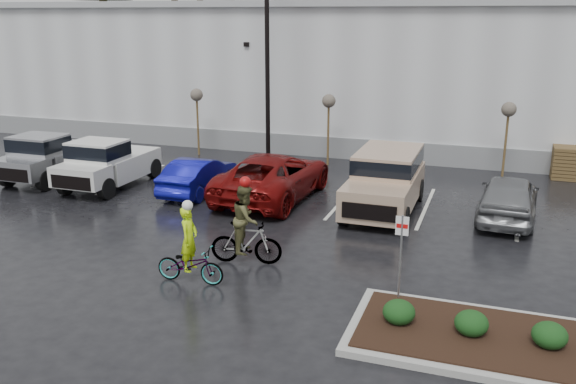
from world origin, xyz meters
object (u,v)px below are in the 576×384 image
(lamppost, at_px, (267,36))
(cyclist_olive, at_px, (246,233))
(pallet_stack_a, at_px, (567,163))
(fire_lane_sign, at_px, (401,248))
(sapling_mid, at_px, (329,105))
(pickup_silver, at_px, (56,155))
(sapling_west, at_px, (197,98))
(car_grey, at_px, (508,197))
(suv_tan, at_px, (385,183))
(car_blue, at_px, (199,175))
(sapling_east, at_px, (508,114))
(car_red, at_px, (273,176))
(pickup_white, at_px, (113,161))
(cyclist_hivis, at_px, (190,257))

(lamppost, relative_size, cyclist_olive, 3.76)
(pallet_stack_a, xyz_separation_m, fire_lane_sign, (-4.70, -13.80, 0.73))
(sapling_mid, height_order, pickup_silver, sapling_mid)
(lamppost, xyz_separation_m, sapling_west, (-4.00, 1.00, -2.96))
(fire_lane_sign, bearing_deg, lamppost, 123.46)
(fire_lane_sign, xyz_separation_m, car_grey, (2.39, 7.41, -0.64))
(sapling_west, height_order, pickup_silver, sapling_west)
(lamppost, relative_size, suv_tan, 1.81)
(sapling_west, height_order, pallet_stack_a, sapling_west)
(lamppost, bearing_deg, pallet_stack_a, 9.09)
(lamppost, distance_m, cyclist_olive, 12.22)
(car_grey, bearing_deg, pallet_stack_a, -106.35)
(pallet_stack_a, bearing_deg, cyclist_olive, -125.43)
(cyclist_olive, bearing_deg, car_blue, 26.44)
(sapling_east, height_order, car_red, sapling_east)
(sapling_west, relative_size, pickup_white, 0.62)
(lamppost, bearing_deg, cyclist_hivis, -78.01)
(car_blue, relative_size, cyclist_olive, 1.67)
(sapling_east, relative_size, cyclist_hivis, 1.47)
(pallet_stack_a, xyz_separation_m, car_grey, (-2.31, -6.39, 0.09))
(car_red, height_order, cyclist_olive, cyclist_olive)
(pallet_stack_a, height_order, cyclist_hivis, cyclist_hivis)
(lamppost, xyz_separation_m, sapling_east, (10.00, 1.00, -2.96))
(pickup_white, height_order, car_blue, pickup_white)
(sapling_west, relative_size, car_blue, 0.78)
(pickup_white, height_order, car_grey, pickup_white)
(pickup_white, bearing_deg, sapling_east, 22.34)
(pallet_stack_a, bearing_deg, sapling_west, -176.53)
(cyclist_hivis, bearing_deg, car_blue, 23.28)
(fire_lane_sign, xyz_separation_m, pickup_white, (-12.47, 6.77, -0.43))
(pickup_white, xyz_separation_m, car_blue, (3.71, 0.14, -0.30))
(sapling_east, distance_m, pickup_white, 15.95)
(sapling_east, bearing_deg, car_blue, -151.75)
(lamppost, distance_m, car_red, 7.00)
(car_blue, distance_m, cyclist_olive, 7.30)
(car_grey, bearing_deg, lamppost, -19.75)
(cyclist_hivis, bearing_deg, fire_lane_sign, -86.93)
(fire_lane_sign, relative_size, car_blue, 0.54)
(cyclist_olive, bearing_deg, lamppost, 7.06)
(pickup_white, xyz_separation_m, cyclist_hivis, (7.28, -7.28, -0.30))
(pickup_silver, distance_m, cyclist_hivis, 12.63)
(lamppost, relative_size, sapling_west, 2.88)
(pickup_silver, xyz_separation_m, cyclist_hivis, (10.19, -7.46, -0.30))
(sapling_mid, height_order, suv_tan, sapling_mid)
(pickup_white, relative_size, car_grey, 1.16)
(sapling_west, xyz_separation_m, suv_tan, (10.16, -5.90, -1.70))
(fire_lane_sign, xyz_separation_m, pickup_silver, (-15.38, 6.95, -0.43))
(pickup_silver, bearing_deg, car_red, 1.18)
(sapling_east, height_order, car_grey, sapling_east)
(pallet_stack_a, distance_m, cyclist_olive, 15.58)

